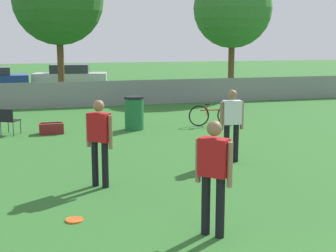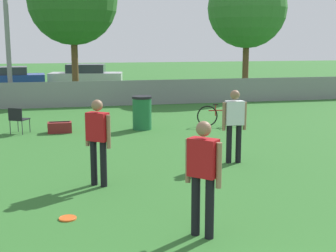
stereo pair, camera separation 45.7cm
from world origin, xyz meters
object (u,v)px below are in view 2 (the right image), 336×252
at_px(tree_near_pole, 73,0).
at_px(frisbee_disc, 68,218).
at_px(parked_car_blue, 8,78).
at_px(folding_chair_sideline, 18,118).
at_px(parked_car_silver, 86,76).
at_px(gear_bag_sideline, 60,127).
at_px(player_thrower_red, 203,170).
at_px(player_receiver_white, 234,121).
at_px(player_defender_red, 98,136).
at_px(bicycle_sideline, 222,115).
at_px(tree_far_right, 247,9).
at_px(trash_bin, 142,113).

xyz_separation_m(tree_near_pole, frisbee_disc, (-0.67, -16.30, -4.72)).
distance_m(frisbee_disc, parked_car_blue, 22.25).
height_order(folding_chair_sideline, parked_car_silver, parked_car_silver).
bearing_deg(gear_bag_sideline, tree_near_pole, 84.95).
xyz_separation_m(tree_near_pole, parked_car_blue, (-3.74, 5.73, -4.08)).
bearing_deg(player_thrower_red, player_receiver_white, 109.20).
height_order(frisbee_disc, gear_bag_sideline, gear_bag_sideline).
distance_m(player_defender_red, bicycle_sideline, 7.26).
xyz_separation_m(player_defender_red, folding_chair_sideline, (-1.97, 5.81, -0.51)).
bearing_deg(player_receiver_white, gear_bag_sideline, 133.97).
bearing_deg(player_defender_red, tree_far_right, 97.56).
xyz_separation_m(player_thrower_red, parked_car_silver, (-0.39, 23.20, -0.31)).
bearing_deg(player_defender_red, bicycle_sideline, 90.70).
bearing_deg(parked_car_silver, folding_chair_sideline, -90.67).
height_order(frisbee_disc, folding_chair_sideline, folding_chair_sideline).
distance_m(frisbee_disc, parked_car_silver, 22.14).
distance_m(player_defender_red, parked_car_silver, 20.45).
distance_m(tree_near_pole, parked_car_blue, 7.97).
xyz_separation_m(parked_car_blue, parked_car_silver, (4.56, 0.05, 0.02)).
height_order(tree_far_right, frisbee_disc, tree_far_right).
distance_m(tree_near_pole, folding_chair_sideline, 10.00).
distance_m(player_receiver_white, trash_bin, 4.84).
height_order(trash_bin, gear_bag_sideline, trash_bin).
relative_size(gear_bag_sideline, parked_car_blue, 0.17).
relative_size(player_receiver_white, folding_chair_sideline, 2.11).
height_order(player_thrower_red, gear_bag_sideline, player_thrower_red).
xyz_separation_m(trash_bin, parked_car_silver, (-0.97, 14.73, 0.14)).
height_order(frisbee_disc, trash_bin, trash_bin).
xyz_separation_m(tree_near_pole, trash_bin, (1.79, -8.95, -4.19)).
distance_m(player_receiver_white, bicycle_sideline, 4.81).
relative_size(tree_near_pole, player_defender_red, 4.07).
bearing_deg(player_defender_red, parked_car_silver, 126.86).
bearing_deg(gear_bag_sideline, frisbee_disc, -89.11).
distance_m(folding_chair_sideline, parked_car_blue, 14.67).
relative_size(bicycle_sideline, parked_car_silver, 0.36).
height_order(tree_far_right, player_defender_red, tree_far_right).
bearing_deg(player_defender_red, gear_bag_sideline, 136.74).
height_order(player_receiver_white, gear_bag_sideline, player_receiver_white).
height_order(tree_near_pole, gear_bag_sideline, tree_near_pole).
xyz_separation_m(tree_far_right, player_receiver_white, (-5.62, -13.18, -3.45)).
relative_size(tree_far_right, player_thrower_red, 3.82).
relative_size(player_defender_red, parked_car_blue, 0.40).
distance_m(folding_chair_sideline, parked_car_silver, 14.89).
xyz_separation_m(frisbee_disc, trash_bin, (2.47, 7.35, 0.52)).
bearing_deg(trash_bin, parked_car_silver, 93.76).
bearing_deg(parked_car_silver, bicycle_sideline, -65.82).
bearing_deg(bicycle_sideline, player_receiver_white, -102.01).
height_order(frisbee_disc, parked_car_silver, parked_car_silver).
height_order(gear_bag_sideline, parked_car_silver, parked_car_silver).
relative_size(tree_near_pole, trash_bin, 6.45).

